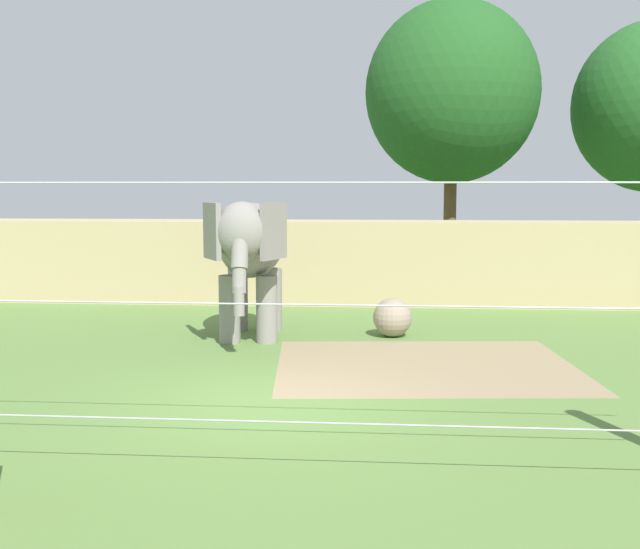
% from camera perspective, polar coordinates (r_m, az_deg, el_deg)
% --- Properties ---
extents(ground_plane, '(120.00, 120.00, 0.00)m').
position_cam_1_polar(ground_plane, '(11.87, -3.27, -9.30)').
color(ground_plane, '#5B7F3D').
extents(dirt_patch, '(5.72, 4.93, 0.01)m').
position_cam_1_polar(dirt_patch, '(14.39, 7.65, -6.54)').
color(dirt_patch, '#937F5B').
rests_on(dirt_patch, ground).
extents(embankment_wall, '(36.00, 1.80, 2.27)m').
position_cam_1_polar(embankment_wall, '(21.84, 0.52, 0.93)').
color(embankment_wall, tan).
rests_on(embankment_wall, ground).
extents(elephant, '(1.69, 3.95, 2.93)m').
position_cam_1_polar(elephant, '(16.54, -5.11, 1.96)').
color(elephant, gray).
rests_on(elephant, ground).
extents(enrichment_ball, '(0.84, 0.84, 0.84)m').
position_cam_1_polar(enrichment_ball, '(16.97, 5.27, -3.11)').
color(enrichment_ball, gray).
rests_on(enrichment_ball, ground).
extents(cable_fence, '(12.05, 0.26, 3.39)m').
position_cam_1_polar(cable_fence, '(8.71, -6.00, -3.62)').
color(cable_fence, brown).
rests_on(cable_fence, ground).
extents(tree_far_left, '(5.97, 5.97, 9.59)m').
position_cam_1_polar(tree_far_left, '(28.20, 9.54, 12.87)').
color(tree_far_left, brown).
rests_on(tree_far_left, ground).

